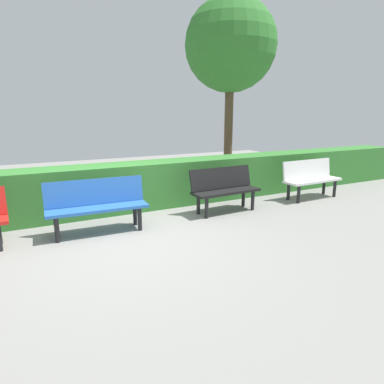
{
  "coord_description": "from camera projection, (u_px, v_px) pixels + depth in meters",
  "views": [
    {
      "loc": [
        1.19,
        4.76,
        1.92
      ],
      "look_at": [
        -1.35,
        -0.26,
        0.55
      ],
      "focal_mm": 30.9,
      "sensor_mm": 36.0,
      "label": 1
    }
  ],
  "objects": [
    {
      "name": "bench_white",
      "position": [
        310.0,
        177.0,
        7.49
      ],
      "size": [
        1.46,
        0.5,
        0.86
      ],
      "rotation": [
        0.0,
        0.0,
        0.03
      ],
      "color": "white",
      "rests_on": "ground_plane"
    },
    {
      "name": "bench_black",
      "position": [
        224.0,
        188.0,
        6.46
      ],
      "size": [
        1.4,
        0.53,
        0.86
      ],
      "rotation": [
        0.0,
        0.0,
        0.04
      ],
      "color": "black",
      "rests_on": "ground_plane"
    },
    {
      "name": "bench_blue",
      "position": [
        97.0,
        203.0,
        5.34
      ],
      "size": [
        1.59,
        0.52,
        0.86
      ],
      "rotation": [
        0.0,
        0.0,
        -0.04
      ],
      "color": "blue",
      "rests_on": "ground_plane"
    },
    {
      "name": "hedge_row",
      "position": [
        149.0,
        185.0,
        6.79
      ],
      "size": [
        14.39,
        0.74,
        0.93
      ],
      "primitive_type": "cube",
      "color": "#387F33",
      "rests_on": "ground_plane"
    },
    {
      "name": "ground_plane",
      "position": [
        122.0,
        239.0,
        5.11
      ],
      "size": [
        18.39,
        18.39,
        0.0
      ],
      "primitive_type": "plane",
      "color": "gray"
    },
    {
      "name": "tree_near",
      "position": [
        231.0,
        46.0,
        9.1
      ],
      "size": [
        2.54,
        2.54,
        4.98
      ],
      "color": "brown",
      "rests_on": "ground_plane"
    }
  ]
}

